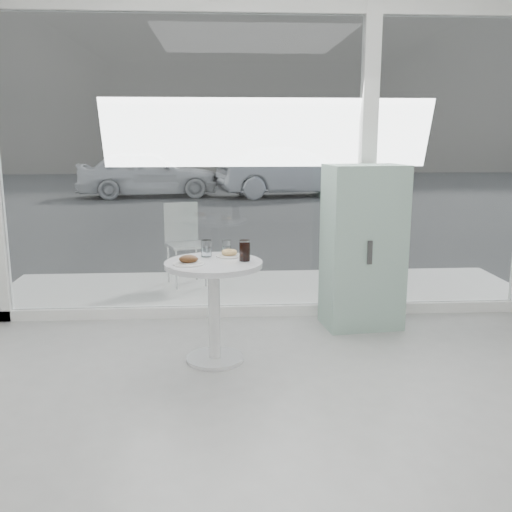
{
  "coord_description": "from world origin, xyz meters",
  "views": [
    {
      "loc": [
        -0.45,
        -2.19,
        1.67
      ],
      "look_at": [
        -0.2,
        1.7,
        0.85
      ],
      "focal_mm": 40.0,
      "sensor_mm": 36.0,
      "label": 1
    }
  ],
  "objects": [
    {
      "name": "patio_deck",
      "position": [
        0.0,
        3.8,
        0.03
      ],
      "size": [
        5.6,
        1.6,
        0.05
      ],
      "primitive_type": "cube",
      "color": "white",
      "rests_on": "ground"
    },
    {
      "name": "main_table",
      "position": [
        -0.5,
        1.9,
        0.55
      ],
      "size": [
        0.72,
        0.72,
        0.77
      ],
      "color": "silver",
      "rests_on": "ground"
    },
    {
      "name": "car_white",
      "position": [
        -2.43,
        13.94,
        0.66
      ],
      "size": [
        4.02,
        2.03,
        1.31
      ],
      "primitive_type": "imported",
      "rotation": [
        0.0,
        0.0,
        1.7
      ],
      "color": "white",
      "rests_on": "street"
    },
    {
      "name": "plate_donut",
      "position": [
        -0.38,
        2.07,
        0.79
      ],
      "size": [
        0.2,
        0.2,
        0.05
      ],
      "color": "silver",
      "rests_on": "main_table"
    },
    {
      "name": "room_shell",
      "position": [
        0.0,
        -0.56,
        1.91
      ],
      "size": [
        6.0,
        6.0,
        6.0
      ],
      "color": "white",
      "rests_on": "ground"
    },
    {
      "name": "far_building",
      "position": [
        0.0,
        25.0,
        4.0
      ],
      "size": [
        40.0,
        2.0,
        8.0
      ],
      "primitive_type": "cube",
      "color": "gray",
      "rests_on": "ground"
    },
    {
      "name": "plate_fritter",
      "position": [
        -0.67,
        1.82,
        0.8
      ],
      "size": [
        0.23,
        0.23,
        0.07
      ],
      "color": "silver",
      "rests_on": "main_table"
    },
    {
      "name": "mint_cabinet",
      "position": [
        0.8,
        2.64,
        0.72
      ],
      "size": [
        0.71,
        0.52,
        1.43
      ],
      "rotation": [
        0.0,
        0.0,
        0.12
      ],
      "color": "#83A797",
      "rests_on": "ground"
    },
    {
      "name": "car_silver",
      "position": [
        1.54,
        13.79,
        0.68
      ],
      "size": [
        4.33,
        2.27,
        1.36
      ],
      "primitive_type": "imported",
      "rotation": [
        0.0,
        0.0,
        1.78
      ],
      "color": "#ABADB3",
      "rests_on": "street"
    },
    {
      "name": "patio_chair",
      "position": [
        -0.85,
        4.07,
        0.56
      ],
      "size": [
        0.5,
        0.5,
        0.9
      ],
      "rotation": [
        0.0,
        0.0,
        0.35
      ],
      "color": "silver",
      "rests_on": "patio_deck"
    },
    {
      "name": "cola_glass",
      "position": [
        -0.27,
        1.91,
        0.84
      ],
      "size": [
        0.08,
        0.08,
        0.15
      ],
      "color": "white",
      "rests_on": "main_table"
    },
    {
      "name": "water_tumbler_b",
      "position": [
        -0.4,
        2.16,
        0.82
      ],
      "size": [
        0.07,
        0.07,
        0.11
      ],
      "color": "white",
      "rests_on": "main_table"
    },
    {
      "name": "water_tumbler_a",
      "position": [
        -0.55,
        2.08,
        0.83
      ],
      "size": [
        0.08,
        0.08,
        0.13
      ],
      "color": "white",
      "rests_on": "main_table"
    },
    {
      "name": "street",
      "position": [
        0.0,
        16.0,
        -0.0
      ],
      "size": [
        40.0,
        24.0,
        0.0
      ],
      "primitive_type": "cube",
      "color": "#393939",
      "rests_on": "ground"
    },
    {
      "name": "storefront",
      "position": [
        0.07,
        3.0,
        1.71
      ],
      "size": [
        5.0,
        0.14,
        3.0
      ],
      "color": "white",
      "rests_on": "ground"
    }
  ]
}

